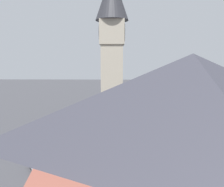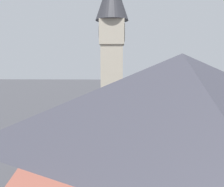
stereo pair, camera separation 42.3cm
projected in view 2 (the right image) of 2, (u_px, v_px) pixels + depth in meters
name	position (u px, v px, depth m)	size (l,w,h in m)	color
ground_plane	(112.00, 132.00, 30.95)	(200.00, 200.00, 0.00)	#424247
clock_tower	(112.00, 40.00, 29.33)	(4.24, 4.24, 21.02)	gray
car_blue_kerb	(82.00, 108.00, 43.08)	(4.45, 2.88, 1.53)	#236B38
car_silver_kerb	(52.00, 157.00, 20.75)	(3.59, 4.40, 1.53)	silver
car_red_corner	(202.00, 136.00, 26.64)	(1.92, 4.18, 1.53)	silver
pedestrian	(122.00, 152.00, 21.31)	(0.48, 0.38, 1.69)	#2D3351
tree	(172.00, 98.00, 31.98)	(6.18, 6.18, 7.53)	brown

